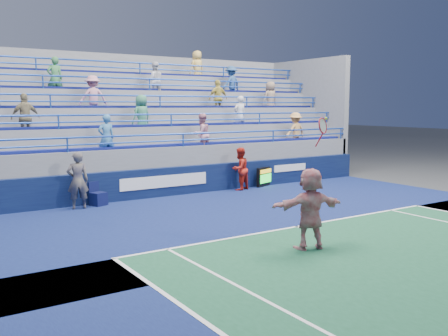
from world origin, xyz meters
TOP-DOWN VIEW (x-y plane):
  - ground at (0.00, 0.00)m, footprint 120.00×120.00m
  - sponsor_wall at (0.00, 6.50)m, footprint 18.00×0.32m
  - bleacher_stand at (-0.00, 10.27)m, footprint 18.00×5.60m
  - serve_speed_board at (3.77, 6.30)m, footprint 1.16×0.55m
  - judge_chair at (-3.68, 6.13)m, footprint 0.61×0.62m
  - tennis_player at (-1.19, -1.80)m, footprint 1.92×1.03m
  - line_judge at (-4.43, 5.91)m, footprint 0.77×0.57m
  - ball_girl at (2.26, 6.06)m, footprint 1.01×0.89m

SIDE VIEW (x-z plane):
  - ground at x=0.00m, z-range 0.00..0.00m
  - judge_chair at x=-3.68m, z-range -0.15..0.69m
  - serve_speed_board at x=3.77m, z-range 0.00..0.83m
  - sponsor_wall at x=0.00m, z-range 0.00..1.10m
  - ball_girl at x=2.26m, z-range 0.00..1.75m
  - line_judge at x=-4.43m, z-range 0.00..1.94m
  - tennis_player at x=-1.19m, z-range -0.59..2.58m
  - bleacher_stand at x=0.00m, z-range -1.52..4.61m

